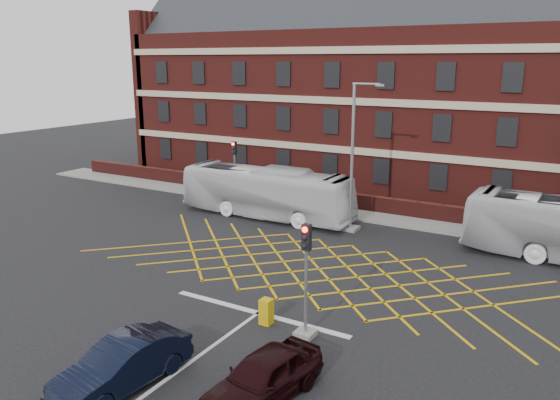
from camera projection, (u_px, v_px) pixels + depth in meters
The scene contains 15 objects.
ground at pixel (300, 283), 24.72m from camera, with size 120.00×120.00×0.00m, color black.
victorian_building at pixel (441, 87), 41.07m from camera, with size 51.00×12.17×20.40m.
boundary_wall at pixel (394, 207), 35.47m from camera, with size 56.00×0.50×1.10m, color #4A1613.
far_pavement at pixel (388, 218), 34.76m from camera, with size 60.00×3.00×0.12m, color slate.
box_junction_hatching at pixel (319, 269), 26.39m from camera, with size 11.50×0.12×0.02m, color #CC990C.
stop_line at pixel (258, 313), 21.79m from camera, with size 8.00×0.30×0.02m, color silver.
centre_line at pixel (142, 397), 16.35m from camera, with size 0.15×14.00×0.02m, color silver.
bus_left at pixel (266, 192), 34.85m from camera, with size 2.72×11.62×3.24m, color silver.
car_navy at pixel (122, 364), 16.74m from camera, with size 1.59×4.55×1.50m, color black.
car_maroon at pixel (263, 377), 16.10m from camera, with size 1.73×4.30×1.47m, color black.
traffic_light_near at pixel (306, 291), 19.56m from camera, with size 0.70×0.70×4.27m.
traffic_light_far at pixel (235, 177), 38.88m from camera, with size 0.70×0.70×4.27m.
street_lamp at pixel (352, 182), 31.75m from camera, with size 2.25×1.00×8.60m.
direction_signs at pixel (205, 177), 40.41m from camera, with size 1.10×0.16×2.20m.
utility_cabinet at pixel (266, 312), 20.80m from camera, with size 0.44×0.44×1.01m, color #CA9E0B.
Camera 1 is at (10.79, -20.34, 9.80)m, focal length 35.00 mm.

